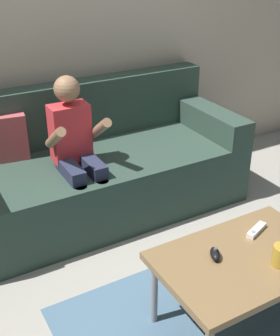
{
  "coord_description": "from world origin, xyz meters",
  "views": [
    {
      "loc": [
        -1.1,
        -1.28,
        1.66
      ],
      "look_at": [
        -0.1,
        0.5,
        0.59
      ],
      "focal_mm": 47.14,
      "sensor_mm": 36.0,
      "label": 1
    }
  ],
  "objects": [
    {
      "name": "ground_plane",
      "position": [
        0.0,
        0.0,
        0.0
      ],
      "size": [
        8.63,
        8.63,
        0.0
      ],
      "primitive_type": "plane",
      "color": "#9E998E"
    },
    {
      "name": "wall_back",
      "position": [
        0.0,
        1.54,
        1.25
      ],
      "size": [
        4.31,
        0.05,
        2.5
      ],
      "primitive_type": "cube",
      "color": "#B2A38E",
      "rests_on": "ground"
    },
    {
      "name": "couch",
      "position": [
        -0.08,
        1.15,
        0.29
      ],
      "size": [
        1.91,
        0.8,
        0.82
      ],
      "color": "#2D4238",
      "rests_on": "ground"
    },
    {
      "name": "person_seated_on_couch",
      "position": [
        -0.27,
        0.97,
        0.56
      ],
      "size": [
        0.33,
        0.4,
        0.97
      ],
      "color": "#282D47",
      "rests_on": "ground"
    },
    {
      "name": "coffee_table",
      "position": [
        0.07,
        -0.15,
        0.36
      ],
      "size": [
        0.79,
        0.51,
        0.4
      ],
      "color": "brown",
      "rests_on": "ground"
    },
    {
      "name": "area_rug",
      "position": [
        0.07,
        -0.15,
        0.0
      ],
      "size": [
        1.61,
        1.09,
        0.01
      ],
      "primitive_type": "cube",
      "color": "slate",
      "rests_on": "ground"
    },
    {
      "name": "game_remote_white_near_edge",
      "position": [
        0.24,
        -0.04,
        0.42
      ],
      "size": [
        0.14,
        0.08,
        0.03
      ],
      "color": "white",
      "rests_on": "coffee_table"
    },
    {
      "name": "nunchuk_black",
      "position": [
        -0.05,
        -0.1,
        0.42
      ],
      "size": [
        0.08,
        0.1,
        0.05
      ],
      "color": "black",
      "rests_on": "coffee_table"
    }
  ]
}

